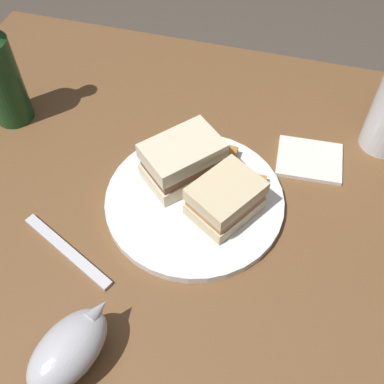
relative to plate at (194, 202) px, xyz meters
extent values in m
plane|color=#4C4238|center=(-0.01, 0.00, -0.75)|extent=(6.00, 6.00, 0.00)
cube|color=brown|center=(-0.01, 0.00, -0.38)|extent=(1.09, 0.84, 0.74)
cylinder|color=white|center=(0.00, 0.00, 0.00)|extent=(0.29, 0.29, 0.01)
cube|color=beige|center=(0.05, -0.01, 0.02)|extent=(0.12, 0.13, 0.02)
cube|color=#B27A4C|center=(0.05, -0.01, 0.04)|extent=(0.11, 0.12, 0.02)
cube|color=beige|center=(0.05, -0.01, 0.06)|extent=(0.12, 0.13, 0.02)
cube|color=beige|center=(-0.03, 0.04, 0.02)|extent=(0.14, 0.14, 0.03)
cube|color=brown|center=(-0.03, 0.04, 0.04)|extent=(0.13, 0.13, 0.02)
cube|color=beige|center=(-0.03, 0.04, 0.07)|extent=(0.14, 0.14, 0.03)
cube|color=#AD702D|center=(0.07, 0.02, 0.01)|extent=(0.02, 0.04, 0.01)
cube|color=#AD702D|center=(0.03, 0.09, 0.02)|extent=(0.03, 0.05, 0.02)
cube|color=#B77F33|center=(0.09, 0.04, 0.02)|extent=(0.03, 0.04, 0.02)
cube|color=#AD702D|center=(0.08, 0.05, 0.01)|extent=(0.05, 0.03, 0.02)
cylinder|color=#B7B7BC|center=(-0.08, -0.28, 0.00)|extent=(0.04, 0.04, 0.02)
ellipsoid|color=#B7B7BC|center=(-0.08, -0.28, 0.04)|extent=(0.11, 0.14, 0.06)
ellipsoid|color=#381E0F|center=(-0.08, -0.28, 0.04)|extent=(0.09, 0.11, 0.02)
cone|color=#B7B7BC|center=(-0.06, -0.23, 0.05)|extent=(0.03, 0.04, 0.02)
cylinder|color=#19421E|center=(-0.37, 0.11, 0.07)|extent=(0.07, 0.07, 0.16)
cube|color=silver|center=(0.17, 0.14, 0.00)|extent=(0.12, 0.10, 0.01)
cube|color=silver|center=(-0.16, -0.13, 0.00)|extent=(0.17, 0.09, 0.01)
camera|label=1|loc=(0.11, -0.42, 0.60)|focal=43.51mm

